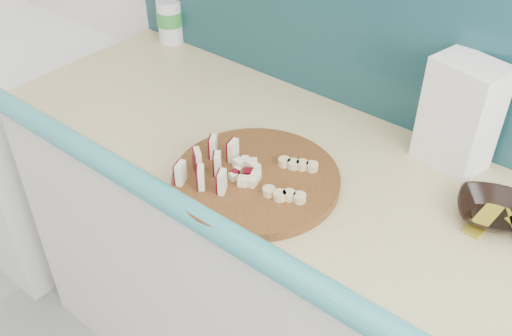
{
  "coord_description": "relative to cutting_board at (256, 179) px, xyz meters",
  "views": [
    {
      "loc": [
        0.43,
        0.6,
        1.72
      ],
      "look_at": [
        -0.2,
        1.36,
        0.95
      ],
      "focal_mm": 40.0,
      "sensor_mm": 36.0,
      "label": 1
    }
  ],
  "objects": [
    {
      "name": "flour_bag",
      "position": [
        0.3,
        0.35,
        0.12
      ],
      "size": [
        0.17,
        0.14,
        0.26
      ],
      "primitive_type": "cube",
      "rotation": [
        0.0,
        0.0,
        -0.23
      ],
      "color": "white",
      "rests_on": "kitchen_counter"
    },
    {
      "name": "backsplash",
      "position": [
        0.3,
        0.42,
        0.24
      ],
      "size": [
        2.2,
        0.02,
        0.5
      ],
      "primitive_type": "cube",
      "color": "teal",
      "rests_on": "kitchen_counter"
    },
    {
      "name": "brown_bowl",
      "position": [
        0.46,
        0.22,
        0.01
      ],
      "size": [
        0.2,
        0.2,
        0.04
      ],
      "primitive_type": "imported",
      "rotation": [
        0.0,
        0.0,
        0.38
      ],
      "color": "black",
      "rests_on": "kitchen_counter"
    },
    {
      "name": "apple_chunks",
      "position": [
        -0.02,
        -0.01,
        0.02
      ],
      "size": [
        0.06,
        0.06,
        0.02
      ],
      "color": "#F4EBC3",
      "rests_on": "cutting_board"
    },
    {
      "name": "banana_slices",
      "position": [
        0.08,
        0.03,
        0.02
      ],
      "size": [
        0.13,
        0.16,
        0.02
      ],
      "color": "#D5BE82",
      "rests_on": "cutting_board"
    },
    {
      "name": "porcelain_fixture",
      "position": [
        -1.25,
        0.13,
        -0.52
      ],
      "size": [
        0.7,
        0.72,
        0.84
      ],
      "color": "white",
      "rests_on": "ground"
    },
    {
      "name": "canister",
      "position": [
        -0.68,
        0.4,
        0.06
      ],
      "size": [
        0.08,
        0.08,
        0.14
      ],
      "rotation": [
        0.0,
        0.0,
        0.26
      ],
      "color": "silver",
      "rests_on": "kitchen_counter"
    },
    {
      "name": "apple_wedges",
      "position": [
        -0.08,
        -0.06,
        0.04
      ],
      "size": [
        0.13,
        0.17,
        0.05
      ],
      "color": "beige",
      "rests_on": "cutting_board"
    },
    {
      "name": "cutting_board",
      "position": [
        0.0,
        0.0,
        0.0
      ],
      "size": [
        0.48,
        0.48,
        0.02
      ],
      "primitive_type": "cylinder",
      "rotation": [
        0.0,
        0.0,
        0.37
      ],
      "color": "#48240F",
      "rests_on": "kitchen_counter"
    }
  ]
}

